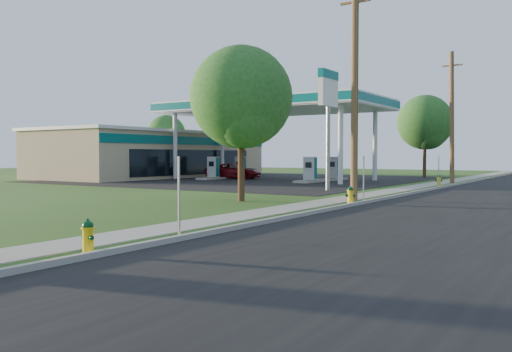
# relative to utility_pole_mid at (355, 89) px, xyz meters

# --- Properties ---
(ground_plane) EXTENTS (140.00, 140.00, 0.00)m
(ground_plane) POSITION_rel_utility_pole_mid_xyz_m (0.60, -17.00, -4.95)
(ground_plane) COLOR #284714
(ground_plane) RESTS_ON ground
(road) EXTENTS (8.00, 120.00, 0.02)m
(road) POSITION_rel_utility_pole_mid_xyz_m (5.10, -7.00, -4.94)
(road) COLOR black
(road) RESTS_ON ground
(curb) EXTENTS (0.15, 120.00, 0.15)m
(curb) POSITION_rel_utility_pole_mid_xyz_m (1.10, -7.00, -4.88)
(curb) COLOR #9C998E
(curb) RESTS_ON ground
(sidewalk) EXTENTS (1.50, 120.00, 0.03)m
(sidewalk) POSITION_rel_utility_pole_mid_xyz_m (-0.65, -7.00, -4.94)
(sidewalk) COLOR gray
(sidewalk) RESTS_ON ground
(forecourt) EXTENTS (26.00, 28.00, 0.02)m
(forecourt) POSITION_rel_utility_pole_mid_xyz_m (-15.40, 15.00, -4.94)
(forecourt) COLOR black
(forecourt) RESTS_ON ground
(utility_pole_mid) EXTENTS (1.40, 0.32, 9.80)m
(utility_pole_mid) POSITION_rel_utility_pole_mid_xyz_m (0.00, 0.00, 0.00)
(utility_pole_mid) COLOR brown
(utility_pole_mid) RESTS_ON ground
(utility_pole_far) EXTENTS (1.40, 0.32, 9.50)m
(utility_pole_far) POSITION_rel_utility_pole_mid_xyz_m (0.00, 18.00, -0.15)
(utility_pole_far) COLOR brown
(utility_pole_far) RESTS_ON ground
(sign_post_near) EXTENTS (0.05, 0.04, 2.00)m
(sign_post_near) POSITION_rel_utility_pole_mid_xyz_m (0.85, -12.80, -3.95)
(sign_post_near) COLOR gray
(sign_post_near) RESTS_ON ground
(sign_post_mid) EXTENTS (0.05, 0.04, 2.00)m
(sign_post_mid) POSITION_rel_utility_pole_mid_xyz_m (0.85, -1.00, -3.95)
(sign_post_mid) COLOR gray
(sign_post_mid) RESTS_ON ground
(sign_post_far) EXTENTS (0.05, 0.04, 2.00)m
(sign_post_far) POSITION_rel_utility_pole_mid_xyz_m (0.85, 11.20, -3.95)
(sign_post_far) COLOR gray
(sign_post_far) RESTS_ON ground
(gas_canopy) EXTENTS (18.18, 9.18, 6.40)m
(gas_canopy) POSITION_rel_utility_pole_mid_xyz_m (-13.40, 15.00, 0.94)
(gas_canopy) COLOR silver
(gas_canopy) RESTS_ON ground
(fuel_pump_nw) EXTENTS (1.20, 3.20, 1.90)m
(fuel_pump_nw) POSITION_rel_utility_pole_mid_xyz_m (-17.90, 13.00, -4.23)
(fuel_pump_nw) COLOR #9C998E
(fuel_pump_nw) RESTS_ON ground
(fuel_pump_ne) EXTENTS (1.20, 3.20, 1.90)m
(fuel_pump_ne) POSITION_rel_utility_pole_mid_xyz_m (-8.90, 13.00, -4.23)
(fuel_pump_ne) COLOR #9C998E
(fuel_pump_ne) RESTS_ON ground
(fuel_pump_sw) EXTENTS (1.20, 3.20, 1.90)m
(fuel_pump_sw) POSITION_rel_utility_pole_mid_xyz_m (-17.90, 17.00, -4.23)
(fuel_pump_sw) COLOR #9C998E
(fuel_pump_sw) RESTS_ON ground
(fuel_pump_se) EXTENTS (1.20, 3.20, 1.90)m
(fuel_pump_se) POSITION_rel_utility_pole_mid_xyz_m (-8.90, 17.00, -4.23)
(fuel_pump_se) COLOR #9C998E
(fuel_pump_se) RESTS_ON ground
(convenience_store) EXTENTS (10.40, 22.40, 4.25)m
(convenience_store) POSITION_rel_utility_pole_mid_xyz_m (-26.38, 15.00, -2.82)
(convenience_store) COLOR tan
(convenience_store) RESTS_ON ground
(price_pylon) EXTENTS (0.34, 2.04, 6.85)m
(price_pylon) POSITION_rel_utility_pole_mid_xyz_m (-3.90, 5.50, 0.48)
(price_pylon) COLOR gray
(price_pylon) RESTS_ON ground
(tree_verge) EXTENTS (4.50, 4.50, 6.82)m
(tree_verge) POSITION_rel_utility_pole_mid_xyz_m (-3.91, -3.16, -0.56)
(tree_verge) COLOR #3B2C1B
(tree_verge) RESTS_ON ground
(tree_lot) EXTENTS (4.90, 4.90, 7.42)m
(tree_lot) POSITION_rel_utility_pole_mid_xyz_m (-4.17, 26.30, -0.18)
(tree_lot) COLOR #3B2C1B
(tree_lot) RESTS_ON ground
(tree_back) EXTENTS (4.43, 4.43, 6.72)m
(tree_back) POSITION_rel_utility_pole_mid_xyz_m (-33.66, 24.68, -0.63)
(tree_back) COLOR #3B2C1B
(tree_back) RESTS_ON ground
(hydrant_near) EXTENTS (0.39, 0.35, 0.75)m
(hydrant_near) POSITION_rel_utility_pole_mid_xyz_m (0.72, -15.42, -4.59)
(hydrant_near) COLOR yellow
(hydrant_near) RESTS_ON ground
(hydrant_mid) EXTENTS (0.40, 0.36, 0.78)m
(hydrant_mid) POSITION_rel_utility_pole_mid_xyz_m (0.80, -2.28, -4.57)
(hydrant_mid) COLOR yellow
(hydrant_mid) RESTS_ON ground
(hydrant_far) EXTENTS (0.44, 0.39, 0.84)m
(hydrant_far) POSITION_rel_utility_pole_mid_xyz_m (0.64, 12.10, -4.54)
(hydrant_far) COLOR yellow
(hydrant_far) RESTS_ON ground
(car_red) EXTENTS (5.16, 3.32, 1.32)m
(car_red) POSITION_rel_utility_pole_mid_xyz_m (-17.25, 15.02, -4.29)
(car_red) COLOR maroon
(car_red) RESTS_ON ground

